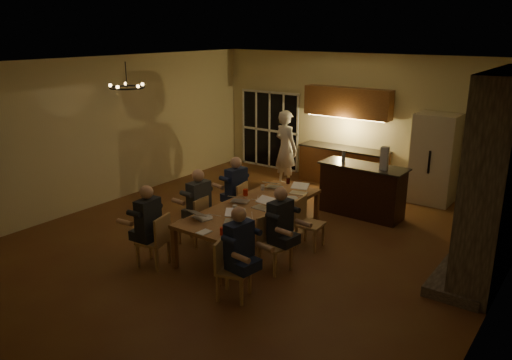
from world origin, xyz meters
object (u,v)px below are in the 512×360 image
object	(u,v)px
person_left_mid	(199,206)
laptop_d	(262,202)
chair_right_far	(310,223)
standing_person	(286,149)
chair_left_mid	(193,220)
chair_right_near	(234,270)
chair_right_mid	(275,244)
laptop_a	(202,212)
dining_table	(252,225)
plate_far	(292,198)
laptop_f	(298,188)
laptop_c	(240,196)
chair_left_far	(233,204)
mug_front	(235,208)
redcup_mid	(245,192)
mug_back	(263,187)
bar_blender	(384,158)
person_right_mid	(280,228)
plate_near	(244,219)
redcup_near	(223,231)
laptop_e	(274,182)
laptop_b	(234,215)
chandelier	(127,88)
refrigerator	(434,159)
bar_island	(362,190)
mug_mid	(277,196)
plate_left	(205,218)
person_left_near	(149,226)
person_left_far	(236,191)
bar_bottle	(344,156)
person_right_near	(239,252)
chair_left_near	(153,240)

from	to	relation	value
person_left_mid	laptop_d	distance (m)	1.17
chair_right_far	standing_person	size ratio (longest dim) A/B	0.47
chair_left_mid	chair_right_near	distance (m)	2.11
chair_right_mid	laptop_a	distance (m)	1.32
dining_table	plate_far	size ratio (longest dim) A/B	13.06
laptop_f	laptop_c	bearing A→B (deg)	-135.37
chair_left_far	chair_right_mid	distance (m)	2.06
mug_front	laptop_f	bearing A→B (deg)	74.53
redcup_mid	plate_far	xyz separation A→B (m)	(0.80, 0.35, -0.05)
mug_back	mug_front	bearing A→B (deg)	-76.99
laptop_c	bar_blender	bearing A→B (deg)	-143.79
person_right_mid	plate_near	world-z (taller)	person_right_mid
chair_right_far	plate_near	distance (m)	1.33
redcup_near	laptop_f	bearing A→B (deg)	92.28
chair_right_near	laptop_e	bearing A→B (deg)	5.35
laptop_b	laptop_f	size ratio (longest dim) A/B	1.00
mug_front	redcup_mid	distance (m)	0.84
chair_left_far	bar_blender	xyz separation A→B (m)	(2.26, 1.95, 0.86)
laptop_d	plate_far	world-z (taller)	laptop_d
person_left_mid	chandelier	xyz separation A→B (m)	(-1.31, -0.34, 2.06)
refrigerator	bar_island	size ratio (longest dim) A/B	1.12
dining_table	laptop_c	size ratio (longest dim) A/B	9.53
person_left_mid	bar_blender	world-z (taller)	bar_blender
laptop_b	mug_mid	size ratio (longest dim) A/B	3.20
chair_left_mid	mug_front	xyz separation A→B (m)	(0.83, 0.18, 0.36)
bar_blender	laptop_b	bearing A→B (deg)	-117.73
chair_right_near	plate_left	distance (m)	1.38
chair_left_mid	chair_left_far	size ratio (longest dim) A/B	1.00
person_left_near	laptop_f	distance (m)	2.95
redcup_near	chair_right_far	bearing A→B (deg)	75.43
person_left_mid	person_left_far	world-z (taller)	same
laptop_b	bar_bottle	size ratio (longest dim) A/B	1.33
chair_left_far	standing_person	xyz separation A→B (m)	(-0.56, 2.78, 0.50)
chair_left_mid	plate_near	xyz separation A→B (m)	(1.22, -0.06, 0.31)
chair_right_far	person_right_near	xyz separation A→B (m)	(0.03, -2.08, 0.24)
chair_right_far	mug_back	distance (m)	1.34
laptop_c	chair_left_mid	bearing A→B (deg)	25.81
dining_table	chair_right_mid	xyz separation A→B (m)	(0.88, -0.58, 0.07)
dining_table	laptop_f	xyz separation A→B (m)	(0.31, 1.06, 0.49)
chair_left_near	chandelier	world-z (taller)	chandelier
person_left_far	redcup_mid	size ratio (longest dim) A/B	11.50
person_left_far	laptop_a	world-z (taller)	person_left_far
dining_table	bar_island	bearing A→B (deg)	69.54
person_left_mid	chandelier	size ratio (longest dim) A/B	2.24
chair_left_near	plate_near	xyz separation A→B (m)	(1.12, 0.99, 0.31)
bar_island	standing_person	size ratio (longest dim) A/B	0.94
laptop_e	redcup_near	xyz separation A→B (m)	(0.68, -2.41, -0.05)
chair_left_mid	plate_left	xyz separation A→B (m)	(0.65, -0.40, 0.31)
chair_left_far	chair_left_near	bearing A→B (deg)	-10.05
chair_right_far	chandelier	distance (m)	4.04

